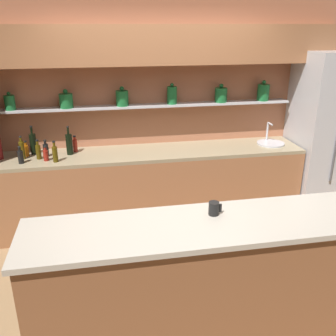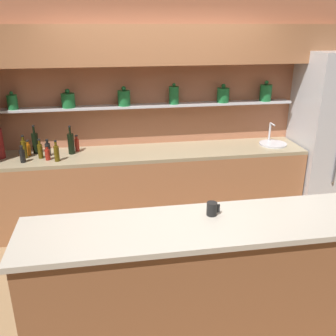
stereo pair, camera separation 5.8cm
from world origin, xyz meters
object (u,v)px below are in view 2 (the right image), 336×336
Objects in this scene: refrigerator at (333,136)px; bottle_oil_0 at (57,153)px; bottle_sauce_6 at (28,149)px; bottle_sauce_2 at (22,156)px; sink_fixture at (273,143)px; bottle_sauce_5 at (48,154)px; bottle_sauce_3 at (48,149)px; bottle_oil_9 at (24,149)px; bottle_sauce_7 at (77,144)px; coffee_mug at (212,209)px; bottle_oil_1 at (40,151)px; bottle_wine_4 at (71,143)px; bottle_wine_8 at (35,143)px.

bottle_oil_0 is at bearing -177.79° from refrigerator.
bottle_sauce_2 is at bearing -95.34° from bottle_sauce_6.
bottle_sauce_5 is at bearing -177.48° from sink_fixture.
sink_fixture is 1.42× the size of bottle_oil_0.
bottle_oil_9 is (-0.24, -0.04, 0.03)m from bottle_sauce_3.
bottle_sauce_7 is (-2.34, 0.14, 0.06)m from sink_fixture.
sink_fixture is 2.35m from bottle_sauce_7.
refrigerator is 10.50× the size of bottle_sauce_7.
bottle_sauce_5 is at bearing -22.31° from bottle_oil_9.
bottle_sauce_2 is at bearing -143.36° from bottle_sauce_3.
sink_fixture is 2.64m from bottle_sauce_5.
refrigerator is 20.64× the size of coffee_mug.
bottle_sauce_3 is 0.14m from bottle_sauce_5.
bottle_sauce_2 is 1.12× the size of bottle_sauce_5.
sink_fixture is at bearing 176.42° from refrigerator.
bottle_oil_0 reaches higher than bottle_oil_1.
bottle_wine_4 is at bearing 17.05° from bottle_oil_1.
bottle_wine_8 is (-0.08, 0.19, 0.04)m from bottle_oil_1.
bottle_oil_1 is 1.32× the size of bottle_sauce_5.
bottle_wine_8 is 1.26× the size of bottle_oil_9.
refrigerator is at bearing 2.21° from bottle_oil_0.
coffee_mug is (1.44, -1.76, 0.06)m from bottle_oil_1.
bottle_sauce_7 reaches higher than bottle_sauce_6.
bottle_oil_1 is 0.20m from bottle_sauce_2.
bottle_wine_8 is at bearing 129.36° from bottle_oil_0.
bottle_sauce_2 is 0.96× the size of bottle_sauce_7.
bottle_sauce_3 is 1.95× the size of coffee_mug.
bottle_wine_4 is at bearing 35.31° from bottle_sauce_5.
bottle_wine_8 is 3.32× the size of coffee_mug.
bottle_sauce_6 is (0.02, 0.23, -0.00)m from bottle_sauce_2.
bottle_wine_8 reaches higher than sink_fixture.
bottle_sauce_3 is at bearing 179.46° from sink_fixture.
bottle_sauce_5 is 0.86× the size of bottle_sauce_7.
bottle_oil_1 is at bearing -40.12° from bottle_sauce_6.
bottle_wine_4 reaches higher than bottle_sauce_5.
bottle_sauce_2 is 0.57× the size of bottle_wine_4.
coffee_mug is (1.52, -1.95, 0.03)m from bottle_wine_8.
bottle_wine_4 reaches higher than bottle_sauce_7.
bottle_sauce_3 is at bearing 95.23° from bottle_sauce_5.
bottle_oil_0 is at bearing -120.74° from bottle_wine_4.
bottle_oil_0 is 1.07× the size of bottle_oil_1.
bottle_sauce_7 is (0.38, 0.18, -0.01)m from bottle_oil_1.
bottle_wine_8 reaches higher than bottle_oil_0.
bottle_oil_0 reaches higher than bottle_sauce_6.
bottle_wine_4 reaches higher than bottle_oil_0.
bottle_oil_1 is at bearing -162.95° from bottle_wine_4.
bottle_oil_9 is at bearing 91.66° from bottle_sauce_2.
sink_fixture is at bearing -3.34° from bottle_sauce_7.
coffee_mug reaches higher than bottle_sauce_7.
bottle_wine_8 reaches higher than bottle_sauce_3.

